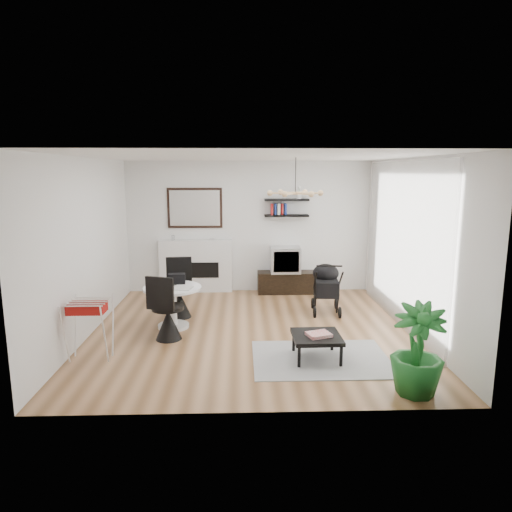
{
  "coord_description": "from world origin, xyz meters",
  "views": [
    {
      "loc": [
        -0.15,
        -6.89,
        2.48
      ],
      "look_at": [
        0.09,
        0.4,
        1.13
      ],
      "focal_mm": 32.0,
      "sensor_mm": 36.0,
      "label": 1
    }
  ],
  "objects_px": {
    "crt_tv": "(285,260)",
    "coffee_table": "(317,338)",
    "tv_console": "(286,282)",
    "fireplace": "(196,260)",
    "drying_rack": "(90,328)",
    "stroller": "(326,290)",
    "potted_plant": "(417,350)",
    "dining_table": "(173,301)"
  },
  "relations": [
    {
      "from": "drying_rack",
      "to": "coffee_table",
      "type": "height_order",
      "value": "drying_rack"
    },
    {
      "from": "fireplace",
      "to": "coffee_table",
      "type": "height_order",
      "value": "fireplace"
    },
    {
      "from": "dining_table",
      "to": "drying_rack",
      "type": "height_order",
      "value": "drying_rack"
    },
    {
      "from": "drying_rack",
      "to": "stroller",
      "type": "xyz_separation_m",
      "value": [
        3.53,
        1.99,
        -0.02
      ]
    },
    {
      "from": "tv_console",
      "to": "potted_plant",
      "type": "height_order",
      "value": "potted_plant"
    },
    {
      "from": "drying_rack",
      "to": "potted_plant",
      "type": "bearing_deg",
      "value": -15.31
    },
    {
      "from": "crt_tv",
      "to": "coffee_table",
      "type": "bearing_deg",
      "value": -88.34
    },
    {
      "from": "crt_tv",
      "to": "potted_plant",
      "type": "relative_size",
      "value": 0.57
    },
    {
      "from": "crt_tv",
      "to": "drying_rack",
      "type": "xyz_separation_m",
      "value": [
        -2.93,
        -3.32,
        -0.27
      ]
    },
    {
      "from": "tv_console",
      "to": "dining_table",
      "type": "distance_m",
      "value": 2.92
    },
    {
      "from": "crt_tv",
      "to": "stroller",
      "type": "height_order",
      "value": "crt_tv"
    },
    {
      "from": "crt_tv",
      "to": "coffee_table",
      "type": "distance_m",
      "value": 3.44
    },
    {
      "from": "tv_console",
      "to": "crt_tv",
      "type": "distance_m",
      "value": 0.48
    },
    {
      "from": "tv_console",
      "to": "stroller",
      "type": "xyz_separation_m",
      "value": [
        0.58,
        -1.33,
        0.19
      ]
    },
    {
      "from": "crt_tv",
      "to": "stroller",
      "type": "bearing_deg",
      "value": -65.54
    },
    {
      "from": "fireplace",
      "to": "potted_plant",
      "type": "bearing_deg",
      "value": -57.46
    },
    {
      "from": "drying_rack",
      "to": "coffee_table",
      "type": "distance_m",
      "value": 3.03
    },
    {
      "from": "dining_table",
      "to": "crt_tv",
      "type": "bearing_deg",
      "value": 46.18
    },
    {
      "from": "coffee_table",
      "to": "potted_plant",
      "type": "xyz_separation_m",
      "value": [
        0.96,
        -1.0,
        0.22
      ]
    },
    {
      "from": "tv_console",
      "to": "dining_table",
      "type": "bearing_deg",
      "value": -134.11
    },
    {
      "from": "tv_console",
      "to": "stroller",
      "type": "relative_size",
      "value": 1.23
    },
    {
      "from": "stroller",
      "to": "fireplace",
      "type": "bearing_deg",
      "value": 153.92
    },
    {
      "from": "crt_tv",
      "to": "dining_table",
      "type": "relative_size",
      "value": 0.65
    },
    {
      "from": "crt_tv",
      "to": "tv_console",
      "type": "bearing_deg",
      "value": 8.03
    },
    {
      "from": "stroller",
      "to": "drying_rack",
      "type": "bearing_deg",
      "value": -145.71
    },
    {
      "from": "tv_console",
      "to": "crt_tv",
      "type": "bearing_deg",
      "value": -171.97
    },
    {
      "from": "coffee_table",
      "to": "tv_console",
      "type": "bearing_deg",
      "value": 91.27
    },
    {
      "from": "fireplace",
      "to": "stroller",
      "type": "height_order",
      "value": "fireplace"
    },
    {
      "from": "stroller",
      "to": "potted_plant",
      "type": "bearing_deg",
      "value": -76.66
    },
    {
      "from": "tv_console",
      "to": "drying_rack",
      "type": "relative_size",
      "value": 1.44
    },
    {
      "from": "drying_rack",
      "to": "stroller",
      "type": "bearing_deg",
      "value": 29.45
    },
    {
      "from": "drying_rack",
      "to": "crt_tv",
      "type": "bearing_deg",
      "value": 48.67
    },
    {
      "from": "fireplace",
      "to": "crt_tv",
      "type": "xyz_separation_m",
      "value": [
        1.85,
        -0.14,
        0.02
      ]
    },
    {
      "from": "crt_tv",
      "to": "potted_plant",
      "type": "height_order",
      "value": "potted_plant"
    },
    {
      "from": "crt_tv",
      "to": "drying_rack",
      "type": "height_order",
      "value": "crt_tv"
    },
    {
      "from": "fireplace",
      "to": "dining_table",
      "type": "height_order",
      "value": "fireplace"
    },
    {
      "from": "drying_rack",
      "to": "tv_console",
      "type": "bearing_deg",
      "value": 48.48
    },
    {
      "from": "coffee_table",
      "to": "fireplace",
      "type": "bearing_deg",
      "value": 118.67
    },
    {
      "from": "tv_console",
      "to": "potted_plant",
      "type": "relative_size",
      "value": 1.12
    },
    {
      "from": "crt_tv",
      "to": "dining_table",
      "type": "distance_m",
      "value": 2.91
    },
    {
      "from": "fireplace",
      "to": "dining_table",
      "type": "xyz_separation_m",
      "value": [
        -0.16,
        -2.23,
        -0.24
      ]
    },
    {
      "from": "fireplace",
      "to": "tv_console",
      "type": "height_order",
      "value": "fireplace"
    }
  ]
}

